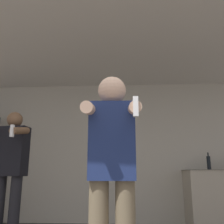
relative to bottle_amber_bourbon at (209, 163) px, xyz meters
name	(u,v)px	position (x,y,z in m)	size (l,w,h in m)	color
wall_back	(112,150)	(-1.67, 0.25, 0.24)	(7.00, 0.06, 2.55)	beige
ceiling_slab	(106,42)	(-1.67, -1.41, 1.54)	(7.00, 3.79, 0.05)	silver
bottle_amber_bourbon	(209,163)	(0.00, 0.00, 0.00)	(0.06, 0.06, 0.30)	black
person_woman_foreground	(112,166)	(-1.53, -2.50, -0.13)	(0.44, 0.43, 1.63)	#75664C
person_man_side	(10,166)	(-2.86, -1.35, -0.09)	(0.49, 0.48, 1.63)	black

